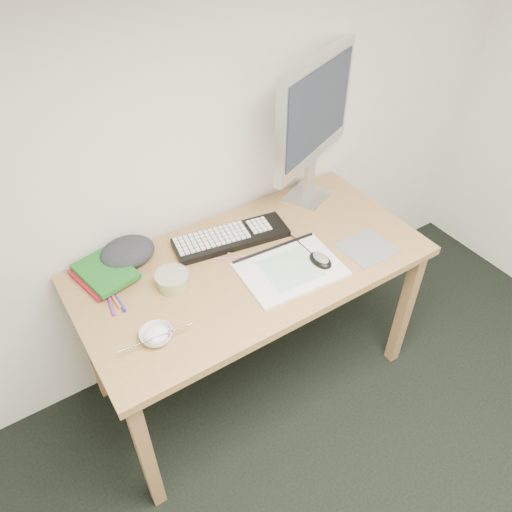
{
  "coord_description": "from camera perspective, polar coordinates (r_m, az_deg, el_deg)",
  "views": [
    {
      "loc": [
        -0.67,
        0.19,
        2.09
      ],
      "look_at": [
        0.1,
        1.38,
        0.83
      ],
      "focal_mm": 35.0,
      "sensor_mm": 36.0,
      "label": 1
    }
  ],
  "objects": [
    {
      "name": "keyboard",
      "position": [
        2.08,
        -2.86,
        2.11
      ],
      "size": [
        0.5,
        0.23,
        0.03
      ],
      "primitive_type": "cube",
      "rotation": [
        0.0,
        0.0,
        -0.17
      ],
      "color": "black",
      "rests_on": "desk"
    },
    {
      "name": "marker_purple",
      "position": [
        1.9,
        -16.3,
        -5.09
      ],
      "size": [
        0.04,
        0.14,
        0.01
      ],
      "primitive_type": "cylinder",
      "rotation": [
        0.0,
        1.57,
        1.39
      ],
      "color": "purple",
      "rests_on": "desk"
    },
    {
      "name": "marker_orange",
      "position": [
        1.92,
        -15.97,
        -4.56
      ],
      "size": [
        0.01,
        0.13,
        0.01
      ],
      "primitive_type": "cylinder",
      "rotation": [
        0.0,
        1.57,
        1.59
      ],
      "color": "orange",
      "rests_on": "desk"
    },
    {
      "name": "mousepad",
      "position": [
        2.1,
        12.59,
        0.94
      ],
      "size": [
        0.21,
        0.19,
        0.0
      ],
      "primitive_type": "cube",
      "rotation": [
        0.0,
        0.0,
        0.02
      ],
      "color": "slate",
      "rests_on": "desk"
    },
    {
      "name": "fruit_tub",
      "position": [
        1.89,
        -9.53,
        -2.76
      ],
      "size": [
        0.15,
        0.15,
        0.06
      ],
      "primitive_type": "cylinder",
      "rotation": [
        0.0,
        0.0,
        -0.15
      ],
      "color": "#C8C846",
      "rests_on": "desk"
    },
    {
      "name": "rice_bowl",
      "position": [
        1.74,
        -11.33,
        -8.89
      ],
      "size": [
        0.12,
        0.12,
        0.04
      ],
      "primitive_type": "imported",
      "rotation": [
        0.0,
        0.0,
        -0.03
      ],
      "color": "white",
      "rests_on": "desk"
    },
    {
      "name": "book_green",
      "position": [
        1.99,
        -16.83,
        -1.68
      ],
      "size": [
        0.21,
        0.26,
        0.02
      ],
      "primitive_type": "cube",
      "rotation": [
        0.0,
        0.0,
        0.2
      ],
      "color": "#19651E",
      "rests_on": "book_red"
    },
    {
      "name": "book_red",
      "position": [
        2.01,
        -17.3,
        -2.18
      ],
      "size": [
        0.2,
        0.24,
        0.02
      ],
      "primitive_type": "cube",
      "rotation": [
        0.0,
        0.0,
        0.21
      ],
      "color": "maroon",
      "rests_on": "desk"
    },
    {
      "name": "pencil_black",
      "position": [
        2.02,
        0.57,
        0.36
      ],
      "size": [
        0.2,
        0.03,
        0.01
      ],
      "primitive_type": "cylinder",
      "rotation": [
        0.0,
        1.57,
        -0.12
      ],
      "color": "black",
      "rests_on": "desk"
    },
    {
      "name": "cloth_lump",
      "position": [
        2.04,
        -14.48,
        0.41
      ],
      "size": [
        0.21,
        0.19,
        0.08
      ],
      "primitive_type": "ellipsoid",
      "rotation": [
        0.0,
        0.0,
        -0.24
      ],
      "color": "#24262B",
      "rests_on": "desk"
    },
    {
      "name": "pencil_tan",
      "position": [
        2.01,
        -1.35,
        -0.01
      ],
      "size": [
        0.12,
        0.14,
        0.01
      ],
      "primitive_type": "cylinder",
      "rotation": [
        0.0,
        1.57,
        -0.84
      ],
      "color": "tan",
      "rests_on": "desk"
    },
    {
      "name": "marker_blue",
      "position": [
        1.9,
        -15.48,
        -4.95
      ],
      "size": [
        0.02,
        0.13,
        0.01
      ],
      "primitive_type": "cylinder",
      "rotation": [
        0.0,
        1.57,
        1.6
      ],
      "color": "#2020AE",
      "rests_on": "desk"
    },
    {
      "name": "sketchpad",
      "position": [
        1.95,
        3.96,
        -1.51
      ],
      "size": [
        0.41,
        0.31,
        0.01
      ],
      "primitive_type": "cube",
      "rotation": [
        0.0,
        0.0,
        -0.07
      ],
      "color": "silver",
      "rests_on": "desk"
    },
    {
      "name": "desk",
      "position": [
        2.04,
        -0.4,
        -2.41
      ],
      "size": [
        1.4,
        0.7,
        0.75
      ],
      "color": "#A87A4D",
      "rests_on": "ground"
    },
    {
      "name": "pencil_pink",
      "position": [
        2.01,
        -2.36,
        -0.17
      ],
      "size": [
        0.16,
        0.09,
        0.01
      ],
      "primitive_type": "cylinder",
      "rotation": [
        0.0,
        1.57,
        -0.46
      ],
      "color": "#CA6595",
      "rests_on": "desk"
    },
    {
      "name": "chopsticks",
      "position": [
        1.71,
        -11.41,
        -9.1
      ],
      "size": [
        0.24,
        0.04,
        0.02
      ],
      "primitive_type": "cylinder",
      "rotation": [
        0.0,
        1.57,
        -0.09
      ],
      "color": "silver",
      "rests_on": "rice_bowl"
    },
    {
      "name": "monitor",
      "position": [
        2.15,
        6.69,
        15.75
      ],
      "size": [
        0.53,
        0.26,
        0.65
      ],
      "rotation": [
        0.0,
        0.0,
        0.41
      ],
      "color": "silver",
      "rests_on": "desk"
    },
    {
      "name": "mouse",
      "position": [
        1.98,
        7.4,
        -0.24
      ],
      "size": [
        0.07,
        0.11,
        0.04
      ],
      "primitive_type": "ellipsoid",
      "rotation": [
        0.0,
        0.0,
        0.05
      ],
      "color": "black",
      "rests_on": "sketchpad"
    }
  ]
}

